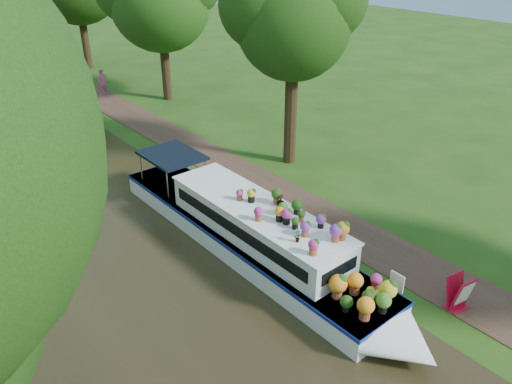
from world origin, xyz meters
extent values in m
plane|color=#214310|center=(0.00, 0.00, 0.00)|extent=(100.00, 100.00, 0.00)
cube|color=black|center=(-6.00, 0.00, 0.01)|extent=(10.00, 100.00, 0.02)
cube|color=#432B1F|center=(1.20, 0.00, 0.01)|extent=(2.20, 100.00, 0.03)
cube|color=white|center=(-2.25, -1.06, 0.40)|extent=(2.20, 12.00, 0.75)
cube|color=navy|center=(-2.25, -1.06, 0.71)|extent=(2.24, 12.04, 0.12)
cube|color=white|center=(-2.25, -1.86, 1.29)|extent=(1.80, 7.00, 1.05)
cube|color=white|center=(-2.25, -1.86, 1.85)|extent=(1.90, 7.10, 0.06)
cube|color=black|center=(-1.34, -1.86, 1.37)|extent=(0.03, 6.40, 0.38)
cube|color=black|center=(-3.16, -1.86, 1.37)|extent=(0.03, 6.40, 0.38)
cube|color=black|center=(-2.25, 3.24, 1.92)|extent=(1.90, 2.40, 0.10)
cube|color=white|center=(-1.10, -6.46, 1.07)|extent=(0.04, 0.45, 0.55)
imported|color=#1C4312|center=(-2.70, -4.15, 2.08)|extent=(0.24, 0.18, 0.41)
imported|color=#1C4312|center=(-1.69, -2.34, 2.09)|extent=(0.26, 0.26, 0.42)
cylinder|color=black|center=(3.80, 3.00, 2.27)|extent=(0.56, 0.56, 4.55)
sphere|color=#16370D|center=(3.80, 3.00, 6.23)|extent=(4.80, 4.80, 4.80)
sphere|color=#16370D|center=(2.96, 3.84, 6.95)|extent=(3.84, 3.84, 3.84)
cylinder|color=black|center=(4.50, 15.00, 1.92)|extent=(0.56, 0.56, 3.85)
sphere|color=#1C4312|center=(4.50, 15.00, 5.95)|extent=(6.00, 6.00, 6.00)
cylinder|color=black|center=(4.00, 26.00, 2.10)|extent=(0.56, 0.56, 4.20)
cube|color=black|center=(-2.75, 14.50, 0.34)|extent=(3.97, 6.67, 0.64)
cube|color=black|center=(-2.75, 13.97, 1.03)|extent=(2.71, 4.03, 0.74)
cube|color=red|center=(0.45, -7.53, 0.05)|extent=(0.66, 0.58, 0.03)
cube|color=red|center=(0.45, -7.65, 0.56)|extent=(0.70, 0.38, 1.05)
cube|color=red|center=(0.45, -7.40, 0.56)|extent=(0.70, 0.38, 1.05)
cube|color=white|center=(0.45, -7.70, 0.62)|extent=(0.53, 0.26, 0.73)
imported|color=#C85296|center=(1.71, 18.35, 0.88)|extent=(0.66, 0.48, 1.70)
imported|color=black|center=(1.61, 24.79, 0.81)|extent=(0.84, 0.71, 1.56)
imported|color=#3B6F21|center=(0.05, 1.70, 0.21)|extent=(0.44, 0.40, 0.42)
camera|label=1|loc=(-11.07, -12.36, 9.64)|focal=35.00mm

